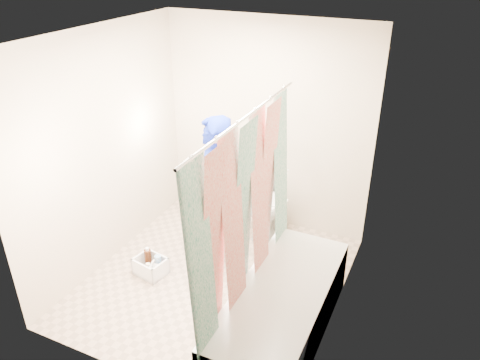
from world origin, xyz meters
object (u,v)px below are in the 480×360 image
at_px(toilet, 269,201).
at_px(plumber, 214,193).
at_px(cleaning_caddy, 151,267).
at_px(bathtub, 281,311).

bearing_deg(toilet, plumber, -118.54).
bearing_deg(cleaning_caddy, toilet, 69.27).
distance_m(toilet, plumber, 0.92).
bearing_deg(cleaning_caddy, plumber, 58.13).
relative_size(toilet, cleaning_caddy, 2.18).
distance_m(plumber, cleaning_caddy, 1.00).
bearing_deg(plumber, cleaning_caddy, -72.45).
height_order(bathtub, plumber, plumber).
xyz_separation_m(toilet, cleaning_caddy, (-0.77, -1.27, -0.29)).
relative_size(toilet, plumber, 0.47).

